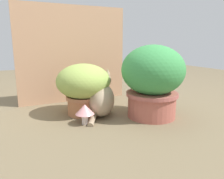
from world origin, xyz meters
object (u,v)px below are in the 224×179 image
at_px(grass_planter, 83,86).
at_px(leafy_planter, 153,79).
at_px(mushroom_ornament_pink, 85,110).
at_px(cat, 102,98).

bearing_deg(grass_planter, leafy_planter, -32.23).
distance_m(grass_planter, mushroom_ornament_pink, 0.22).
bearing_deg(cat, grass_planter, 145.02).
bearing_deg(leafy_planter, mushroom_ornament_pink, 172.32).
relative_size(grass_planter, leafy_planter, 0.77).
xyz_separation_m(leafy_planter, cat, (-0.29, 0.17, -0.13)).
bearing_deg(mushroom_ornament_pink, grass_planter, 73.33).
xyz_separation_m(cat, mushroom_ornament_pink, (-0.16, -0.11, -0.04)).
height_order(grass_planter, cat, grass_planter).
bearing_deg(cat, mushroom_ornament_pink, -144.74).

